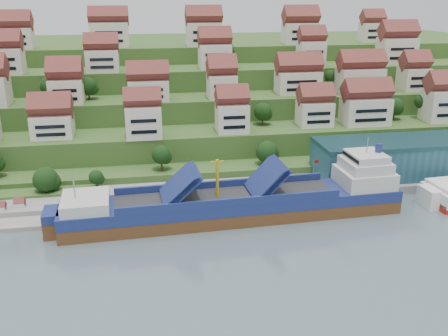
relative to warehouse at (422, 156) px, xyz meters
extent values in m
plane|color=slate|center=(-52.00, -17.00, -7.20)|extent=(300.00, 300.00, 0.00)
cube|color=gray|center=(-32.00, -2.00, -6.10)|extent=(180.00, 14.00, 2.20)
cube|color=gray|center=(-110.00, -5.00, -6.70)|extent=(45.00, 20.00, 1.00)
cube|color=#2D4C1E|center=(-52.00, 69.00, -5.20)|extent=(260.00, 128.00, 4.00)
cube|color=#2D4C1E|center=(-52.00, 74.00, -1.70)|extent=(260.00, 118.00, 11.00)
cube|color=#2D4C1E|center=(-52.00, 82.00, 1.80)|extent=(260.00, 102.00, 18.00)
cube|color=#2D4C1E|center=(-52.00, 90.00, 5.30)|extent=(260.00, 86.00, 25.00)
cube|color=#2D4C1E|center=(-52.00, 99.00, 8.30)|extent=(260.00, 68.00, 31.00)
cube|color=silver|center=(-101.47, 23.33, 7.05)|extent=(11.31, 8.57, 6.51)
cube|color=silver|center=(-75.87, 18.27, 8.40)|extent=(9.99, 7.03, 9.20)
cube|color=silver|center=(-50.05, 20.31, 8.00)|extent=(9.14, 7.62, 8.39)
cube|color=silver|center=(-23.55, 23.31, 7.54)|extent=(10.21, 7.73, 7.48)
cube|color=silver|center=(-7.45, 22.15, 7.98)|extent=(14.30, 8.26, 8.36)
cube|color=silver|center=(18.71, 22.25, 8.79)|extent=(11.60, 8.31, 9.98)
cube|color=silver|center=(-98.45, 36.58, 14.48)|extent=(9.97, 8.98, 7.36)
cube|color=silver|center=(-73.75, 36.39, 13.99)|extent=(12.52, 7.90, 6.38)
cube|color=silver|center=(-50.54, 35.81, 14.54)|extent=(8.79, 8.56, 7.49)
cube|color=silver|center=(-24.10, 39.53, 14.49)|extent=(14.39, 8.36, 7.38)
cube|color=silver|center=(-3.49, 36.60, 14.94)|extent=(14.82, 8.18, 8.28)
cube|color=silver|center=(17.01, 38.45, 14.64)|extent=(9.07, 8.04, 7.67)
cube|color=silver|center=(-118.77, 51.90, 21.95)|extent=(11.32, 7.86, 8.30)
cube|color=silver|center=(-88.14, 51.76, 21.43)|extent=(10.70, 7.30, 7.26)
cube|color=silver|center=(-50.17, 52.86, 21.99)|extent=(10.84, 7.79, 8.37)
cube|color=silver|center=(-15.94, 51.36, 22.30)|extent=(8.98, 7.14, 9.00)
cube|color=silver|center=(17.78, 53.68, 22.50)|extent=(13.02, 8.47, 9.39)
cube|color=silver|center=(-118.89, 72.07, 27.45)|extent=(11.60, 8.03, 7.30)
cube|color=silver|center=(-86.23, 72.58, 28.21)|extent=(13.75, 7.51, 8.82)
cube|color=silver|center=(-51.58, 70.56, 28.07)|extent=(12.91, 8.15, 8.54)
cube|color=silver|center=(-13.31, 72.88, 27.77)|extent=(13.11, 8.73, 7.93)
cube|color=silver|center=(17.62, 75.33, 27.57)|extent=(8.75, 7.05, 7.54)
ellipsoid|color=#183913|center=(-42.12, 9.11, 0.58)|extent=(6.24, 6.24, 6.24)
ellipsoid|color=#183913|center=(-71.65, 9.29, 1.26)|extent=(5.18, 5.18, 5.18)
ellipsoid|color=#183913|center=(4.48, 26.11, 8.14)|extent=(5.59, 5.59, 5.59)
ellipsoid|color=#183913|center=(13.77, 26.11, 9.47)|extent=(4.75, 4.75, 4.75)
ellipsoid|color=#183913|center=(-39.21, 26.66, 7.97)|extent=(5.56, 5.56, 5.56)
ellipsoid|color=#183913|center=(-11.16, 42.83, 15.53)|extent=(4.68, 4.68, 4.68)
ellipsoid|color=#183913|center=(-104.01, 42.38, 14.98)|extent=(6.48, 6.48, 6.48)
ellipsoid|color=#183913|center=(-92.41, 40.97, 15.04)|extent=(5.56, 5.56, 5.56)
ellipsoid|color=#183913|center=(-45.89, 56.21, 24.01)|extent=(6.02, 6.02, 6.02)
ellipsoid|color=#183913|center=(-16.22, 58.94, 22.67)|extent=(4.32, 4.32, 4.32)
ellipsoid|color=#183913|center=(-15.12, 56.97, 21.04)|extent=(5.11, 5.11, 5.11)
ellipsoid|color=#183913|center=(-100.96, 2.00, -1.40)|extent=(6.35, 6.35, 6.35)
ellipsoid|color=#183913|center=(-88.63, 2.00, -1.50)|extent=(3.73, 3.73, 3.73)
cube|color=#245364|center=(0.00, 0.00, 0.00)|extent=(60.00, 15.00, 10.00)
cylinder|color=gray|center=(-34.00, -7.00, -1.00)|extent=(0.16, 0.16, 8.00)
cube|color=maroon|center=(-33.40, -7.00, 2.60)|extent=(1.20, 0.05, 0.80)
cube|color=white|center=(-110.00, -7.00, -5.10)|extent=(2.40, 2.20, 2.20)
cube|color=white|center=(-106.00, -5.50, -5.10)|extent=(2.40, 2.20, 2.20)
cube|color=#57351A|center=(-56.07, -15.67, -6.20)|extent=(79.43, 15.36, 5.06)
cube|color=navy|center=(-56.07, -15.67, -2.84)|extent=(79.44, 15.48, 2.63)
cube|color=beige|center=(-89.47, -17.03, -0.31)|extent=(10.59, 11.95, 2.63)
cube|color=#262628|center=(-58.09, -15.75, -1.53)|extent=(51.02, 12.39, 0.30)
cube|color=navy|center=(-69.23, -16.21, 1.92)|extent=(8.04, 11.48, 7.00)
cube|color=navy|center=(-48.98, -15.38, 1.92)|extent=(7.66, 11.47, 7.40)
cylinder|color=gold|center=(-60.12, -15.84, 2.93)|extent=(0.74, 0.74, 9.12)
cube|color=beige|center=(-23.68, -14.35, 0.40)|extent=(12.61, 12.03, 4.05)
cube|color=beige|center=(-23.68, -14.35, 3.64)|extent=(10.54, 10.74, 2.53)
cube|color=beige|center=(-23.68, -14.35, 5.76)|extent=(8.47, 9.44, 1.82)
cylinder|color=navy|center=(-20.65, -14.23, 7.69)|extent=(1.69, 1.69, 2.23)
camera|label=1|loc=(-76.36, -120.66, 42.95)|focal=40.00mm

